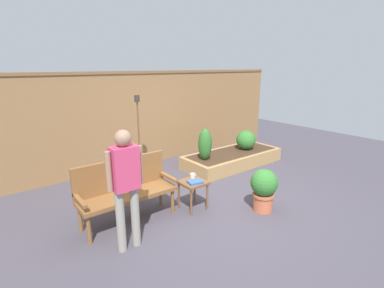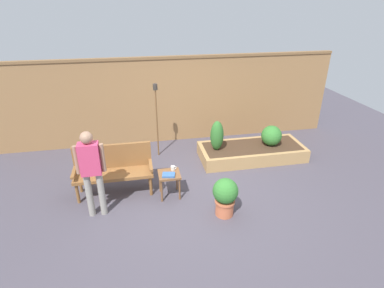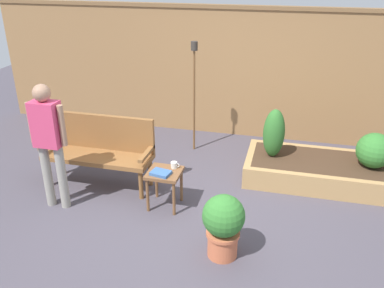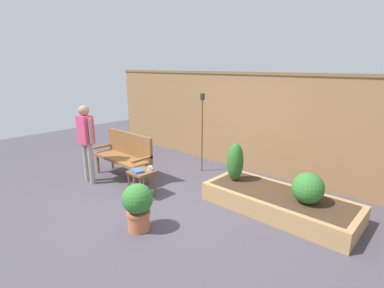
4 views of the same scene
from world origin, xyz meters
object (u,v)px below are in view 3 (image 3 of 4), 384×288
(cup_on_table, at_px, (174,165))
(potted_boxwood, at_px, (223,223))
(garden_bench, at_px, (100,146))
(shrub_far_corner, at_px, (375,151))
(side_table, at_px, (164,178))
(tiki_torch, at_px, (194,78))
(shrub_near_bench, at_px, (274,133))
(person_by_bench, at_px, (48,137))
(book_on_table, at_px, (161,173))

(cup_on_table, xyz_separation_m, potted_boxwood, (0.77, -0.86, -0.12))
(garden_bench, bearing_deg, shrub_far_corner, 12.33)
(side_table, distance_m, cup_on_table, 0.19)
(side_table, height_order, cup_on_table, cup_on_table)
(shrub_far_corner, xyz_separation_m, tiki_torch, (-2.57, 0.57, 0.64))
(garden_bench, relative_size, cup_on_table, 12.86)
(cup_on_table, height_order, shrub_near_bench, shrub_near_bench)
(cup_on_table, relative_size, person_by_bench, 0.07)
(garden_bench, xyz_separation_m, shrub_near_bench, (2.22, 0.77, 0.10))
(shrub_near_bench, xyz_separation_m, tiki_torch, (-1.26, 0.57, 0.54))
(book_on_table, height_order, shrub_far_corner, shrub_far_corner)
(side_table, xyz_separation_m, potted_boxwood, (0.86, -0.74, -0.00))
(book_on_table, distance_m, shrub_near_bench, 1.73)
(side_table, relative_size, book_on_table, 2.12)
(side_table, relative_size, shrub_far_corner, 1.03)
(potted_boxwood, bearing_deg, book_on_table, 142.90)
(shrub_far_corner, distance_m, tiki_torch, 2.71)
(garden_bench, distance_m, book_on_table, 1.08)
(garden_bench, distance_m, tiki_torch, 1.76)
(potted_boxwood, distance_m, shrub_far_corner, 2.50)
(side_table, height_order, tiki_torch, tiki_torch)
(potted_boxwood, relative_size, shrub_near_bench, 1.02)
(cup_on_table, xyz_separation_m, shrub_near_bench, (1.12, 1.01, 0.12))
(garden_bench, bearing_deg, side_table, -19.65)
(book_on_table, distance_m, potted_boxwood, 1.10)
(side_table, bearing_deg, tiki_torch, 91.78)
(shrub_far_corner, bearing_deg, potted_boxwood, -131.59)
(shrub_far_corner, bearing_deg, cup_on_table, -157.43)
(garden_bench, relative_size, side_table, 3.00)
(garden_bench, distance_m, shrub_far_corner, 3.60)
(cup_on_table, bearing_deg, garden_bench, 167.74)
(shrub_near_bench, relative_size, tiki_torch, 0.40)
(shrub_far_corner, height_order, tiki_torch, tiki_torch)
(side_table, bearing_deg, person_by_bench, -166.13)
(shrub_near_bench, bearing_deg, person_by_bench, -149.95)
(person_by_bench, bearing_deg, side_table, 13.87)
(tiki_torch, bearing_deg, garden_bench, -125.40)
(tiki_torch, relative_size, person_by_bench, 1.10)
(cup_on_table, xyz_separation_m, shrub_far_corner, (2.43, 1.01, 0.01))
(garden_bench, distance_m, potted_boxwood, 2.17)
(side_table, distance_m, potted_boxwood, 1.13)
(cup_on_table, distance_m, potted_boxwood, 1.16)
(potted_boxwood, relative_size, person_by_bench, 0.45)
(cup_on_table, height_order, book_on_table, cup_on_table)
(tiki_torch, height_order, person_by_bench, tiki_torch)
(shrub_near_bench, xyz_separation_m, shrub_far_corner, (1.30, 0.00, -0.11))
(cup_on_table, relative_size, shrub_near_bench, 0.16)
(side_table, height_order, shrub_near_bench, shrub_near_bench)
(shrub_far_corner, bearing_deg, book_on_table, -154.51)
(garden_bench, bearing_deg, cup_on_table, -12.26)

